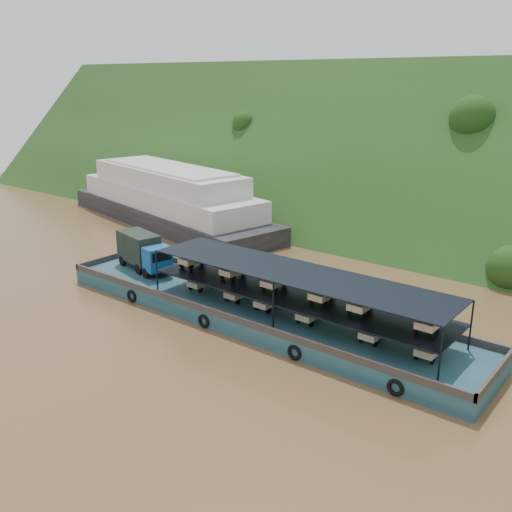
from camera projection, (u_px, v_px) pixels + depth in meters
The scene contains 4 objects.
ground at pixel (252, 308), 45.14m from camera, with size 160.00×160.00×0.00m, color brown.
hillside at pixel (430, 222), 72.07m from camera, with size 140.00×28.00×28.00m, color #1C3613.
cargo_barge at pixel (247, 303), 43.19m from camera, with size 35.00×7.18×4.54m.
passenger_ferry at pixel (168, 198), 70.83m from camera, with size 36.29×15.77×7.13m.
Camera 1 is at (26.19, -32.61, 17.46)m, focal length 40.00 mm.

